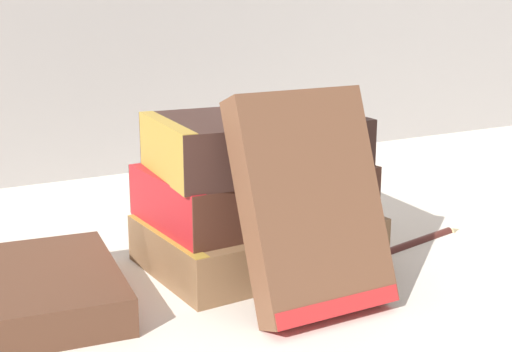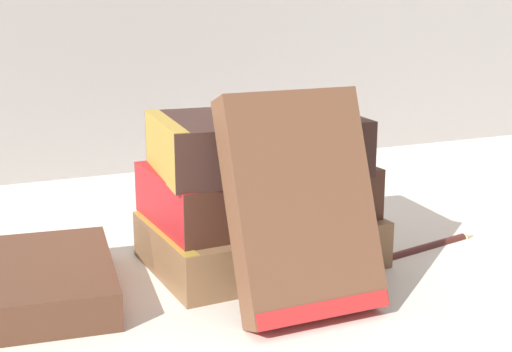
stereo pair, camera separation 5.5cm
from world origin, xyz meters
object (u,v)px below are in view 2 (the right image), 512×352
object	(u,v)px
book_flat_top	(250,143)
fountain_pen	(426,244)
book_leaning_front	(302,212)
pocket_watch	(316,113)
book_flat_bottom	(255,240)

from	to	relation	value
book_flat_top	fountain_pen	bearing A→B (deg)	-6.02
book_leaning_front	fountain_pen	bearing A→B (deg)	22.61
book_leaning_front	pocket_watch	distance (m)	0.11
book_flat_bottom	pocket_watch	distance (m)	0.12
book_flat_top	pocket_watch	xyz separation A→B (m)	(0.05, -0.03, 0.03)
book_flat_bottom	pocket_watch	size ratio (longest dim) A/B	3.38
book_flat_top	pocket_watch	distance (m)	0.06
book_flat_top	fountain_pen	world-z (taller)	book_flat_top
book_flat_bottom	book_flat_top	size ratio (longest dim) A/B	1.12
book_flat_top	pocket_watch	bearing A→B (deg)	-22.86
book_flat_bottom	book_leaning_front	distance (m)	0.12
book_flat_bottom	book_leaning_front	xyz separation A→B (m)	(-0.01, -0.10, 0.06)
book_flat_bottom	book_leaning_front	size ratio (longest dim) A/B	1.20
book_flat_bottom	fountain_pen	size ratio (longest dim) A/B	1.46
book_flat_bottom	fountain_pen	world-z (taller)	book_flat_bottom
pocket_watch	fountain_pen	distance (m)	0.17
book_leaning_front	book_flat_top	bearing A→B (deg)	88.40
book_flat_top	book_leaning_front	size ratio (longest dim) A/B	1.08
pocket_watch	fountain_pen	xyz separation A→B (m)	(0.12, -0.01, -0.13)
book_flat_bottom	book_leaning_front	world-z (taller)	book_leaning_front
pocket_watch	book_flat_top	bearing A→B (deg)	152.22
book_flat_bottom	pocket_watch	bearing A→B (deg)	-33.83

